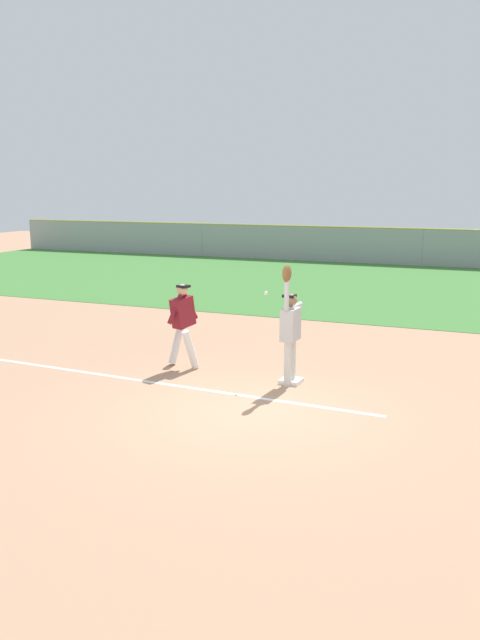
# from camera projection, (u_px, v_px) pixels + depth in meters

# --- Properties ---
(ground_plane) EXTENTS (70.45, 70.45, 0.00)m
(ground_plane) POSITION_uv_depth(u_px,v_px,m) (249.00, 412.00, 10.65)
(ground_plane) COLOR tan
(outfield_grass) EXTENTS (46.09, 14.46, 0.01)m
(outfield_grass) POSITION_uv_depth(u_px,v_px,m) (397.00, 287.00, 24.07)
(outfield_grass) COLOR #3D7533
(outfield_grass) RESTS_ON ground_plane
(chalk_foul_line) EXTENTS (11.99, 0.65, 0.01)m
(chalk_foul_line) POSITION_uv_depth(u_px,v_px,m) (86.00, 372.00, 12.91)
(chalk_foul_line) COLOR white
(chalk_foul_line) RESTS_ON ground_plane
(first_base) EXTENTS (0.40, 0.40, 0.08)m
(first_base) POSITION_uv_depth(u_px,v_px,m) (291.00, 381.00, 12.21)
(first_base) COLOR white
(first_base) RESTS_ON ground_plane
(fielder) EXTENTS (0.29, 0.89, 2.28)m
(fielder) POSITION_uv_depth(u_px,v_px,m) (290.00, 326.00, 11.91)
(fielder) COLOR silver
(fielder) RESTS_ON ground_plane
(runner) EXTENTS (0.76, 0.83, 1.72)m
(runner) POSITION_uv_depth(u_px,v_px,m) (183.00, 319.00, 13.14)
(runner) COLOR white
(runner) RESTS_ON ground_plane
(baseball) EXTENTS (0.07, 0.07, 0.07)m
(baseball) POSITION_uv_depth(u_px,v_px,m) (266.00, 293.00, 12.21)
(baseball) COLOR white
(outfield_fence) EXTENTS (46.17, 0.08, 1.77)m
(outfield_fence) POSITION_uv_depth(u_px,v_px,m) (423.00, 247.00, 30.44)
(outfield_fence) COLOR #93999E
(outfield_fence) RESTS_ON ground_plane
(parked_car_green) EXTENTS (4.59, 2.50, 1.25)m
(parked_car_green) POSITION_uv_depth(u_px,v_px,m) (307.00, 242.00, 35.74)
(parked_car_green) COLOR #1E6B33
(parked_car_green) RESTS_ON ground_plane
(parked_car_blue) EXTENTS (4.40, 2.13, 1.25)m
(parked_car_blue) POSITION_uv_depth(u_px,v_px,m) (391.00, 245.00, 34.26)
(parked_car_blue) COLOR #23389E
(parked_car_blue) RESTS_ON ground_plane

